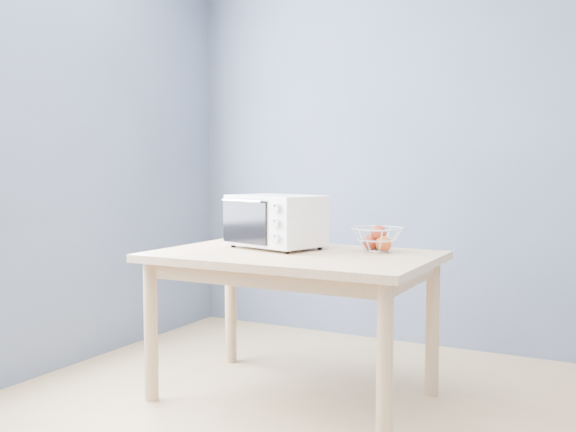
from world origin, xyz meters
The scene contains 4 objects.
room centered at (0.00, 0.00, 1.30)m, with size 4.01×4.51×2.61m.
dining_table centered at (-0.57, 0.93, 0.65)m, with size 1.40×0.90×0.75m.
toaster_oven centered at (-0.76, 1.06, 0.90)m, with size 0.56×0.45×0.29m.
fruit_basket centered at (-0.20, 1.18, 0.82)m, with size 0.33×0.33×0.14m.
Camera 1 is at (0.92, -1.93, 1.16)m, focal length 40.00 mm.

